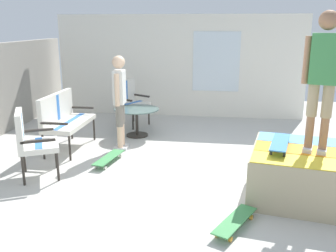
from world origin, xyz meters
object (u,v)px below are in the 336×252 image
Objects in this scene: patio_table at (137,117)px; skateboard_by_bench at (109,158)px; skate_ramp at (306,173)px; skateboard_on_ramp at (280,143)px; patio_bench at (63,116)px; skateboard_spare at (235,221)px; patio_chair_by_wall at (30,138)px; person_skater at (323,72)px; person_watching at (120,96)px; patio_chair_near_house at (129,98)px.

patio_table is 1.09× the size of skateboard_by_bench.
skateboard_on_ramp is (-0.01, 0.36, 0.41)m from skate_ramp.
patio_bench is at bearing 59.28° from skateboard_by_bench.
skateboard_on_ramp is at bearing -31.34° from skateboard_spare.
skateboard_on_ramp is at bearing -91.45° from patio_chair_by_wall.
person_skater reaches higher than skateboard_on_ramp.
skateboard_on_ramp is at bearing -107.71° from skateboard_by_bench.
person_watching is at bearing 38.56° from skateboard_spare.
skate_ramp is at bearing -135.29° from patio_chair_near_house.
patio_chair_by_wall is at bearing 88.02° from person_skater.
skateboard_on_ramp is at bearing -121.42° from person_watching.
skateboard_by_bench is at bearing 179.25° from person_watching.
patio_bench is 1.53× the size of skateboard_by_bench.
patio_table is (-0.84, -0.37, -0.21)m from patio_chair_near_house.
patio_chair_near_house is 1.73m from person_watching.
person_watching is (1.56, 2.93, 0.66)m from skate_ramp.
patio_bench is 4.40m from person_skater.
patio_table is (2.39, 2.82, 0.08)m from skate_ramp.
skateboard_by_bench is 2.78m from skateboard_on_ramp.
skateboard_on_ramp is at bearing -111.64° from patio_bench.
skate_ramp is at bearing -88.41° from skateboard_on_ramp.
patio_table is at bearing 49.73° from person_skater.
person_skater is 2.09× the size of skateboard_on_ramp.
patio_bench is at bearing 68.36° from skateboard_on_ramp.
patio_chair_near_house is at bearing -12.43° from patio_chair_by_wall.
person_skater is at bearing -96.32° from skateboard_on_ramp.
patio_chair_by_wall is 4.09m from person_skater.
skate_ramp is 4.54m from patio_chair_near_house.
patio_table is 1.09× the size of skateboard_on_ramp.
patio_table is 0.53× the size of person_watching.
person_skater is at bearing -91.98° from patio_chair_by_wall.
patio_bench is 1.52× the size of skateboard_on_ramp.
patio_table is 3.84m from skateboard_spare.
skateboard_spare is (-3.33, -1.89, -0.32)m from patio_table.
skateboard_by_bench is at bearing -52.12° from patio_chair_by_wall.
skateboard_on_ramp is (-1.42, -3.59, 0.12)m from patio_bench.
patio_table is at bearing -4.29° from skateboard_by_bench.
skate_ramp is at bearing 47.40° from person_skater.
skateboard_on_ramp is (0.94, -0.57, 0.65)m from skateboard_spare.
skateboard_by_bench is at bearing 74.54° from skate_ramp.
person_watching is at bearing -81.97° from patio_bench.
patio_chair_by_wall is at bearing 167.57° from patio_chair_near_house.
skate_ramp is 1.40× the size of person_watching.
skateboard_on_ramp is (-2.40, -2.46, 0.33)m from patio_table.
person_skater reaches higher than patio_chair_by_wall.
patio_chair_by_wall is 0.60× the size of person_watching.
skateboard_by_bench and skateboard_spare have the same top height.
patio_chair_near_house is 1.24× the size of skateboard_on_ramp.
patio_chair_by_wall is at bearing -177.06° from patio_bench.
skateboard_by_bench is (-2.41, -0.25, -0.53)m from patio_chair_near_house.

